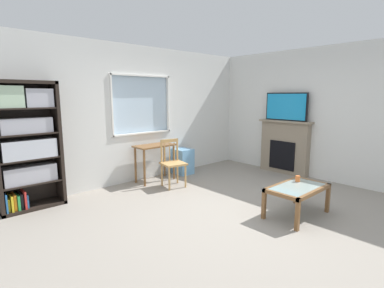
# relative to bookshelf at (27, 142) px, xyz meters

# --- Properties ---
(ground) EXTENTS (6.39, 5.87, 0.02)m
(ground) POSITION_rel_bookshelf_xyz_m (2.15, -2.19, -1.04)
(ground) COLOR gray
(wall_back_with_window) EXTENTS (5.39, 0.15, 2.69)m
(wall_back_with_window) POSITION_rel_bookshelf_xyz_m (2.15, 0.24, 0.30)
(wall_back_with_window) COLOR silver
(wall_back_with_window) RESTS_ON ground
(wall_right) EXTENTS (0.12, 5.07, 2.69)m
(wall_right) POSITION_rel_bookshelf_xyz_m (4.91, -2.19, 0.32)
(wall_right) COLOR silver
(wall_right) RESTS_ON ground
(bookshelf) EXTENTS (0.90, 0.38, 1.94)m
(bookshelf) POSITION_rel_bookshelf_xyz_m (0.00, 0.00, 0.00)
(bookshelf) COLOR black
(bookshelf) RESTS_ON ground
(desk_under_window) EXTENTS (0.82, 0.42, 0.75)m
(desk_under_window) POSITION_rel_bookshelf_xyz_m (2.25, -0.11, -0.43)
(desk_under_window) COLOR brown
(desk_under_window) RESTS_ON ground
(wooden_chair) EXTENTS (0.49, 0.47, 0.90)m
(wooden_chair) POSITION_rel_bookshelf_xyz_m (2.30, -0.62, -0.57)
(wooden_chair) COLOR tan
(wooden_chair) RESTS_ON ground
(plastic_drawer_unit) EXTENTS (0.35, 0.40, 0.56)m
(plastic_drawer_unit) POSITION_rel_bookshelf_xyz_m (3.03, -0.06, -0.75)
(plastic_drawer_unit) COLOR #72ADDB
(plastic_drawer_unit) RESTS_ON ground
(fireplace) EXTENTS (0.26, 1.20, 1.18)m
(fireplace) POSITION_rel_bookshelf_xyz_m (4.75, -1.53, -0.44)
(fireplace) COLOR gray
(fireplace) RESTS_ON ground
(tv) EXTENTS (0.06, 0.97, 0.60)m
(tv) POSITION_rel_bookshelf_xyz_m (4.73, -1.53, 0.45)
(tv) COLOR black
(tv) RESTS_ON fireplace
(coffee_table) EXTENTS (0.96, 0.55, 0.44)m
(coffee_table) POSITION_rel_bookshelf_xyz_m (2.77, -2.91, -0.66)
(coffee_table) COLOR #8C9E99
(coffee_table) RESTS_ON ground
(sippy_cup) EXTENTS (0.07, 0.07, 0.09)m
(sippy_cup) POSITION_rel_bookshelf_xyz_m (2.98, -2.79, -0.55)
(sippy_cup) COLOR orange
(sippy_cup) RESTS_ON coffee_table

